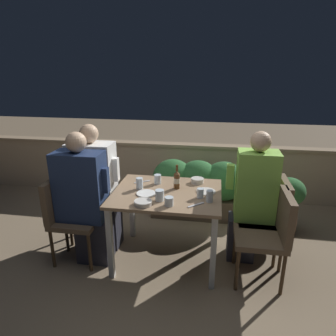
% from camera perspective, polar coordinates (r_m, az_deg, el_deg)
% --- Properties ---
extents(ground_plane, '(16.00, 16.00, 0.00)m').
position_cam_1_polar(ground_plane, '(3.23, -0.18, -16.75)').
color(ground_plane, '#847056').
extents(parapet_wall, '(9.00, 0.18, 0.81)m').
position_cam_1_polar(parapet_wall, '(4.49, 3.17, -0.31)').
color(parapet_wall, tan).
rests_on(parapet_wall, ground_plane).
extents(dining_table, '(1.03, 0.83, 0.74)m').
position_cam_1_polar(dining_table, '(2.90, -0.20, -6.31)').
color(dining_table, '#937556').
rests_on(dining_table, ground_plane).
extents(planter_hedge, '(1.18, 0.47, 0.76)m').
position_cam_1_polar(planter_hedge, '(3.87, 5.69, -3.45)').
color(planter_hedge, brown).
rests_on(planter_hedge, ground_plane).
extents(chair_left_near, '(0.45, 0.44, 0.86)m').
position_cam_1_polar(chair_left_near, '(3.15, -18.63, -7.72)').
color(chair_left_near, brown).
rests_on(chair_left_near, ground_plane).
extents(person_navy_jumper, '(0.52, 0.26, 1.32)m').
position_cam_1_polar(person_navy_jumper, '(3.01, -15.58, -5.80)').
color(person_navy_jumper, '#282833').
rests_on(person_navy_jumper, ground_plane).
extents(chair_left_far, '(0.45, 0.44, 0.86)m').
position_cam_1_polar(chair_left_far, '(3.36, -16.42, -5.74)').
color(chair_left_far, brown).
rests_on(chair_left_far, ground_plane).
extents(person_white_polo, '(0.51, 0.26, 1.34)m').
position_cam_1_polar(person_white_polo, '(3.23, -13.52, -3.69)').
color(person_white_polo, '#282833').
rests_on(person_white_polo, ground_plane).
extents(chair_right_near, '(0.45, 0.44, 0.86)m').
position_cam_1_polar(chair_right_near, '(2.83, 19.13, -10.91)').
color(chair_right_near, brown).
rests_on(chair_right_near, ground_plane).
extents(chair_right_far, '(0.45, 0.44, 0.86)m').
position_cam_1_polar(chair_right_far, '(3.11, 19.02, -8.06)').
color(chair_right_far, brown).
rests_on(chair_right_far, ground_plane).
extents(person_green_blouse, '(0.47, 0.26, 1.33)m').
position_cam_1_polar(person_green_blouse, '(3.02, 15.65, -5.50)').
color(person_green_blouse, '#282833').
rests_on(person_green_blouse, ground_plane).
extents(beer_bottle, '(0.06, 0.06, 0.24)m').
position_cam_1_polar(beer_bottle, '(2.91, 1.68, -2.21)').
color(beer_bottle, brown).
rests_on(beer_bottle, dining_table).
extents(plate_0, '(0.18, 0.18, 0.01)m').
position_cam_1_polar(plate_0, '(2.82, -4.19, -4.85)').
color(plate_0, white).
rests_on(plate_0, dining_table).
extents(plate_1, '(0.18, 0.18, 0.01)m').
position_cam_1_polar(plate_1, '(2.88, 7.25, -4.43)').
color(plate_1, silver).
rests_on(plate_1, dining_table).
extents(bowl_0, '(0.13, 0.13, 0.05)m').
position_cam_1_polar(bowl_0, '(3.08, 5.61, -2.32)').
color(bowl_0, beige).
rests_on(bowl_0, dining_table).
extents(bowl_1, '(0.16, 0.16, 0.04)m').
position_cam_1_polar(bowl_1, '(2.61, -4.78, -6.54)').
color(bowl_1, beige).
rests_on(bowl_1, dining_table).
extents(glass_cup_0, '(0.06, 0.06, 0.11)m').
position_cam_1_polar(glass_cup_0, '(2.67, 7.93, -5.33)').
color(glass_cup_0, silver).
rests_on(glass_cup_0, dining_table).
extents(glass_cup_1, '(0.08, 0.08, 0.08)m').
position_cam_1_polar(glass_cup_1, '(2.58, 0.19, -6.37)').
color(glass_cup_1, silver).
rests_on(glass_cup_1, dining_table).
extents(glass_cup_2, '(0.07, 0.07, 0.11)m').
position_cam_1_polar(glass_cup_2, '(2.92, -5.45, -2.95)').
color(glass_cup_2, silver).
rests_on(glass_cup_2, dining_table).
extents(glass_cup_3, '(0.08, 0.08, 0.10)m').
position_cam_1_polar(glass_cup_3, '(2.67, -1.61, -5.22)').
color(glass_cup_3, silver).
rests_on(glass_cup_3, dining_table).
extents(glass_cup_4, '(0.06, 0.06, 0.09)m').
position_cam_1_polar(glass_cup_4, '(2.74, 6.17, -4.78)').
color(glass_cup_4, silver).
rests_on(glass_cup_4, dining_table).
extents(glass_cup_5, '(0.07, 0.07, 0.10)m').
position_cam_1_polar(glass_cup_5, '(3.04, -1.98, -2.13)').
color(glass_cup_5, silver).
rests_on(glass_cup_5, dining_table).
extents(fork_0, '(0.15, 0.11, 0.01)m').
position_cam_1_polar(fork_0, '(3.10, -4.96, -2.64)').
color(fork_0, silver).
rests_on(fork_0, dining_table).
extents(fork_1, '(0.14, 0.13, 0.01)m').
position_cam_1_polar(fork_1, '(2.61, 5.33, -7.01)').
color(fork_1, silver).
rests_on(fork_1, dining_table).
extents(potted_plant, '(0.35, 0.35, 0.69)m').
position_cam_1_polar(potted_plant, '(3.72, 21.93, -5.66)').
color(potted_plant, brown).
rests_on(potted_plant, ground_plane).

